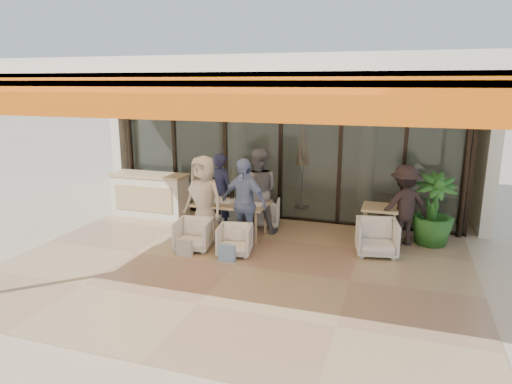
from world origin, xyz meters
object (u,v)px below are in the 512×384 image
diner_cream (204,199)px  chair_near_left (194,233)px  side_chair (377,236)px  standing_woman (404,206)px  diner_navy (221,191)px  potted_palm (433,210)px  host_counter (150,194)px  diner_grey (258,191)px  diner_periwinkle (244,203)px  chair_far_left (230,207)px  dining_table (232,205)px  chair_far_right (265,211)px  chair_near_right (235,239)px  side_table (380,212)px

diner_cream → chair_near_left: bearing=-77.5°
side_chair → standing_woman: 0.93m
diner_navy → potted_palm: size_ratio=1.17×
chair_near_left → host_counter: bearing=130.5°
diner_grey → diner_periwinkle: size_ratio=1.04×
chair_far_left → chair_near_left: (0.00, -1.90, -0.02)m
diner_periwinkle → diner_navy: bearing=150.8°
host_counter → diner_navy: (2.00, -0.36, 0.31)m
dining_table → side_chair: (2.94, -0.15, -0.31)m
diner_cream → dining_table: bearing=60.4°
chair_far_right → diner_navy: size_ratio=0.39×
chair_far_right → diner_periwinkle: 1.50m
chair_near_left → chair_near_right: 0.84m
diner_periwinkle → side_chair: (2.51, 0.31, -0.50)m
chair_near_right → diner_cream: diner_cream is taller
diner_grey → diner_cream: diner_grey is taller
diner_cream → side_chair: bearing=17.8°
potted_palm → diner_grey: bearing=-175.1°
dining_table → side_table: size_ratio=2.01×
dining_table → diner_navy: 0.62m
dining_table → chair_far_right: size_ratio=2.27×
diner_grey → side_table: diner_grey is taller
potted_palm → diner_navy: bearing=-176.0°
chair_far_left → diner_grey: diner_grey is taller
diner_cream → chair_far_left: bearing=102.5°
chair_near_right → side_chair: side_chair is taller
chair_near_left → potted_palm: bearing=13.2°
chair_near_right → diner_navy: diner_navy is taller
chair_near_right → diner_navy: size_ratio=0.37×
chair_far_right → dining_table: bearing=53.8°
chair_far_left → standing_woman: (3.79, -0.39, 0.45)m
chair_far_right → diner_grey: (0.00, -0.50, 0.58)m
dining_table → chair_far_left: size_ratio=2.12×
side_table → potted_palm: bearing=8.0°
chair_far_left → diner_periwinkle: diner_periwinkle is taller
diner_grey → diner_navy: bearing=-12.4°
chair_far_right → side_table: bearing=160.6°
host_counter → chair_near_left: size_ratio=2.77×
host_counter → side_table: 5.35m
diner_periwinkle → side_chair: size_ratio=2.34×
chair_near_left → diner_navy: size_ratio=0.40×
host_counter → side_chair: bearing=-10.0°
diner_navy → chair_far_left: bearing=-69.5°
diner_navy → diner_periwinkle: (0.84, -0.90, 0.04)m
side_table → side_chair: size_ratio=1.00×
dining_table → standing_woman: size_ratio=0.93×
diner_grey → standing_woman: 2.96m
dining_table → diner_cream: diner_cream is taller
diner_cream → diner_periwinkle: bearing=12.5°
diner_cream → side_table: size_ratio=2.36×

